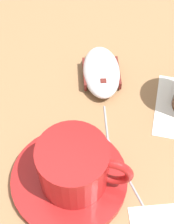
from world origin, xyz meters
TOP-DOWN VIEW (x-y plane):
  - ground_plane at (0.00, 0.00)m, footprint 3.00×3.00m
  - saucer at (-0.08, 0.03)m, footprint 0.15×0.15m
  - coffee_cup at (-0.08, 0.03)m, footprint 0.09×0.12m
  - computer_mouse at (0.10, 0.07)m, footprint 0.12×0.10m

SIDE VIEW (x-z plane):
  - ground_plane at x=0.00m, z-range 0.00..0.00m
  - saucer at x=-0.08m, z-range 0.00..0.01m
  - computer_mouse at x=0.10m, z-range 0.00..0.03m
  - coffee_cup at x=-0.08m, z-range 0.01..0.08m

